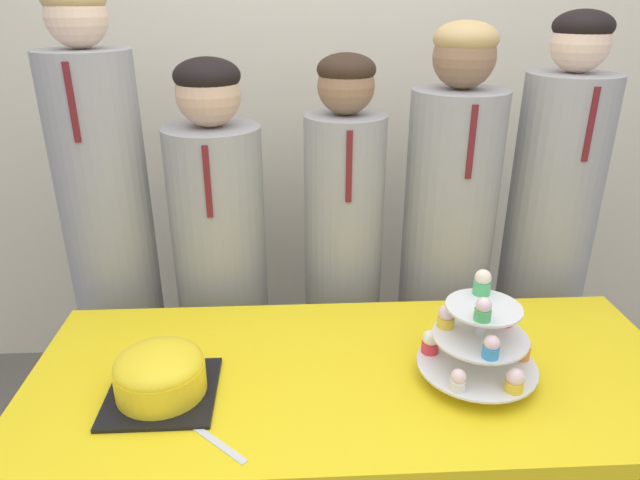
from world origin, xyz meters
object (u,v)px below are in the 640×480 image
cupcake_stand (480,340)px  student_1 (223,282)px  student_4 (544,259)px  round_cake (160,373)px  student_3 (444,264)px  student_0 (114,258)px  cake_knife (198,429)px  student_2 (343,276)px

cupcake_stand → student_1: bearing=137.1°
cupcake_stand → student_4: 0.78m
round_cake → student_3: size_ratio=0.17×
student_0 → student_4: bearing=-0.0°
round_cake → cupcake_stand: size_ratio=0.88×
cake_knife → student_4: bearing=79.2°
cake_knife → student_4: student_4 is taller
student_2 → student_0: bearing=180.0°
cake_knife → student_3: 1.08m
student_0 → student_3: 1.13m
cake_knife → student_0: student_0 is taller
student_1 → student_3: (0.78, 0.00, 0.05)m
student_1 → student_4: (1.13, 0.00, 0.06)m
cake_knife → student_0: (-0.39, 0.79, 0.05)m
round_cake → student_3: student_3 is taller
round_cake → student_3: bearing=38.2°
student_2 → student_3: student_3 is taller
student_0 → student_2: bearing=-0.0°
student_1 → student_0: bearing=180.0°
student_3 → student_4: size_ratio=0.98×
cake_knife → student_3: student_3 is taller
student_1 → student_2: student_2 is taller
round_cake → student_1: size_ratio=0.18×
round_cake → student_2: size_ratio=0.18×
round_cake → student_2: 0.83m
round_cake → student_3: 1.08m
cupcake_stand → student_1: student_1 is taller
cupcake_stand → student_0: bearing=148.5°
cake_knife → student_4: size_ratio=0.11×
cupcake_stand → student_3: bearing=82.1°
round_cake → student_0: (-0.29, 0.66, -0.01)m
cake_knife → student_3: (0.74, 0.79, -0.00)m
cupcake_stand → student_1: 0.95m
student_3 → student_4: bearing=-0.0°
student_4 → cupcake_stand: bearing=-124.7°
student_0 → student_1: student_0 is taller
student_1 → student_3: 0.78m
cupcake_stand → student_0: (-1.04, 0.64, -0.06)m
student_4 → student_3: bearing=180.0°
student_1 → student_3: size_ratio=0.93×
student_1 → student_2: 0.42m
student_2 → student_3: 0.36m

